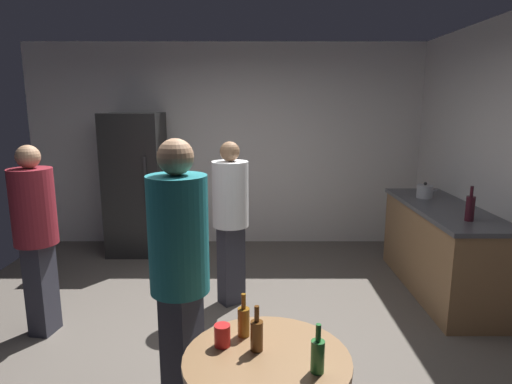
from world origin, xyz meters
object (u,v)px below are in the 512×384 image
Objects in this scene: foreground_table at (268,377)px; refrigerator at (138,184)px; kettle at (426,192)px; person_in_maroon_shirt at (37,227)px; plastic_cup_red at (223,335)px; person_in_white_shirt at (232,211)px; beer_bottle_green at (319,355)px; person_in_teal_shirt at (181,264)px; beer_bottle_brown at (258,334)px; wine_bottle_on_counter at (472,208)px; beer_bottle_amber at (245,321)px.

refrigerator is at bearing 113.69° from foreground_table.
person_in_maroon_shirt is at bearing -161.18° from kettle.
foreground_table is 0.29m from plastic_cup_red.
person_in_white_shirt reaches higher than kettle.
beer_bottle_green is 0.14× the size of person_in_maroon_shirt.
kettle is at bearing 53.17° from plastic_cup_red.
person_in_teal_shirt reaches higher than kettle.
person_in_teal_shirt is (-2.28, -2.30, 0.04)m from kettle.
beer_bottle_brown reaches higher than foreground_table.
person_in_white_shirt is at bearing 29.76° from person_in_maroon_shirt.
person_in_maroon_shirt is (-1.80, 1.48, 0.11)m from beer_bottle_brown.
wine_bottle_on_counter reaches higher than plastic_cup_red.
refrigerator is 3.73m from beer_bottle_amber.
kettle is at bearing 57.21° from foreground_table.
beer_bottle_green is at bearing -28.99° from person_in_maroon_shirt.
foreground_table is 3.48× the size of beer_bottle_green.
refrigerator is at bearing 113.39° from beer_bottle_brown.
beer_bottle_amber is (-0.11, 0.19, 0.19)m from foreground_table.
wine_bottle_on_counter is at bearing 40.38° from plastic_cup_red.
wine_bottle_on_counter is 1.35× the size of beer_bottle_green.
kettle reaches higher than beer_bottle_green.
plastic_cup_red is 0.07× the size of person_in_maroon_shirt.
person_in_white_shirt is (-0.51, 2.22, 0.10)m from beer_bottle_green.
kettle is at bearing 55.95° from beer_bottle_brown.
plastic_cup_red is at bearing -126.83° from kettle.
foreground_table is 0.31m from beer_bottle_green.
foreground_table is at bearing -24.37° from plastic_cup_red.
beer_bottle_green is at bearing -32.89° from beer_bottle_brown.
person_in_teal_shirt reaches higher than beer_bottle_amber.
kettle is (3.38, -0.84, 0.07)m from refrigerator.
person_in_white_shirt is (0.20, 1.62, -0.10)m from person_in_teal_shirt.
wine_bottle_on_counter reaches higher than beer_bottle_brown.
person_in_white_shirt is at bearing -162.08° from kettle.
wine_bottle_on_counter is at bearing 43.51° from beer_bottle_brown.
wine_bottle_on_counter is at bearing 14.25° from person_in_maroon_shirt.
kettle is 3.36m from plastic_cup_red.
kettle is 1.06× the size of beer_bottle_green.
person_in_maroon_shirt reaches higher than beer_bottle_green.
person_in_maroon_shirt is (-1.73, 1.35, 0.11)m from beer_bottle_amber.
person_in_maroon_shirt is 1.65m from person_in_white_shirt.
kettle is at bearing 61.53° from beer_bottle_green.
foreground_table is 3.48× the size of beer_bottle_brown.
person_in_maroon_shirt is (-3.66, -0.29, -0.09)m from wine_bottle_on_counter.
kettle reaches higher than beer_bottle_amber.
person_in_teal_shirt is (1.10, -3.13, 0.11)m from refrigerator.
person_in_maroon_shirt is at bearing 141.26° from beer_bottle_green.
person_in_white_shirt reaches higher than beer_bottle_brown.
person_in_maroon_shirt reaches higher than beer_bottle_amber.
beer_bottle_green reaches higher than plastic_cup_red.
person_in_maroon_shirt is 1.01× the size of person_in_white_shirt.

